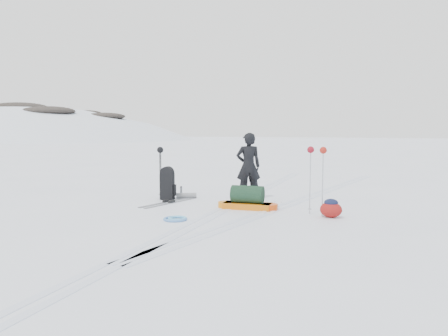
{
  "coord_description": "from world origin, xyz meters",
  "views": [
    {
      "loc": [
        4.22,
        -9.78,
        1.91
      ],
      "look_at": [
        -0.19,
        0.21,
        0.95
      ],
      "focal_mm": 35.0,
      "sensor_mm": 36.0,
      "label": 1
    }
  ],
  "objects": [
    {
      "name": "ski_poles_black",
      "position": [
        -2.33,
        0.63,
        1.17
      ],
      "size": [
        0.18,
        0.21,
        1.44
      ],
      "rotation": [
        0.0,
        0.0,
        -0.39
      ],
      "color": "black",
      "rests_on": "ground"
    },
    {
      "name": "touring_skis_white",
      "position": [
        1.01,
        0.43,
        0.02
      ],
      "size": [
        0.57,
        1.87,
        0.07
      ],
      "rotation": [
        0.0,
        0.0,
        -1.41
      ],
      "color": "white",
      "rests_on": "ground"
    },
    {
      "name": "skier",
      "position": [
        0.04,
        1.34,
        0.92
      ],
      "size": [
        0.8,
        0.72,
        1.83
      ],
      "primitive_type": "imported",
      "rotation": [
        0.0,
        0.0,
        3.67
      ],
      "color": "black",
      "rests_on": "ground"
    },
    {
      "name": "rope_coil",
      "position": [
        -0.4,
        -1.86,
        0.03
      ],
      "size": [
        0.6,
        0.6,
        0.06
      ],
      "rotation": [
        0.0,
        0.0,
        -0.21
      ],
      "color": "#548BCD",
      "rests_on": "ground"
    },
    {
      "name": "expedition_rucksack",
      "position": [
        -1.94,
        0.48,
        0.42
      ],
      "size": [
        0.86,
        0.78,
        0.91
      ],
      "rotation": [
        0.0,
        0.0,
        0.25
      ],
      "color": "black",
      "rests_on": "ground"
    },
    {
      "name": "ground",
      "position": [
        0.0,
        0.0,
        0.0
      ],
      "size": [
        200.0,
        200.0,
        0.0
      ],
      "primitive_type": "plane",
      "color": "white",
      "rests_on": "ground"
    },
    {
      "name": "ski_poles_silver",
      "position": [
        2.2,
        -0.1,
        1.29
      ],
      "size": [
        0.46,
        0.29,
        1.54
      ],
      "rotation": [
        0.0,
        0.0,
        -0.25
      ],
      "color": "#B0B2B8",
      "rests_on": "ground"
    },
    {
      "name": "thermos_pair",
      "position": [
        -2.22,
        1.39,
        0.12
      ],
      "size": [
        0.26,
        0.16,
        0.26
      ],
      "rotation": [
        0.0,
        0.0,
        -0.39
      ],
      "color": "#515458",
      "rests_on": "ground"
    },
    {
      "name": "pulk_sled",
      "position": [
        0.52,
        0.0,
        0.22
      ],
      "size": [
        1.51,
        0.6,
        0.57
      ],
      "rotation": [
        0.0,
        0.0,
        0.1
      ],
      "color": "orange",
      "rests_on": "ground"
    },
    {
      "name": "ski_tracks",
      "position": [
        0.61,
        0.88,
        0.0
      ],
      "size": [
        3.38,
        17.97,
        0.01
      ],
      "color": "silver",
      "rests_on": "ground"
    },
    {
      "name": "stuff_sack",
      "position": [
        0.17,
        0.32,
        0.12
      ],
      "size": [
        0.47,
        0.4,
        0.25
      ],
      "rotation": [
        0.0,
        0.0,
        0.3
      ],
      "color": "black",
      "rests_on": "ground"
    },
    {
      "name": "small_daypack",
      "position": [
        2.56,
        -0.25,
        0.2
      ],
      "size": [
        0.59,
        0.53,
        0.41
      ],
      "rotation": [
        0.0,
        0.0,
        -0.46
      ],
      "color": "maroon",
      "rests_on": "ground"
    },
    {
      "name": "touring_skis_grey",
      "position": [
        -1.67,
        -0.03,
        0.02
      ],
      "size": [
        0.64,
        1.99,
        0.07
      ],
      "rotation": [
        0.0,
        0.0,
        1.39
      ],
      "color": "#909498",
      "rests_on": "ground"
    }
  ]
}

